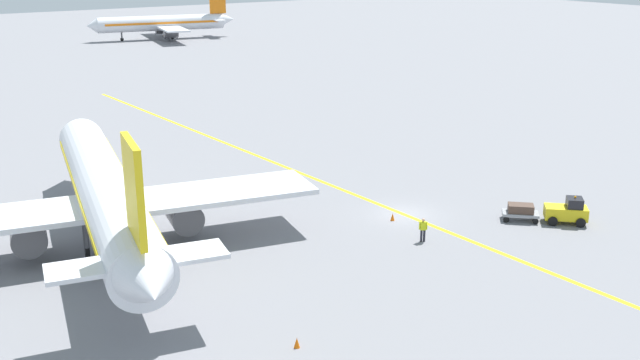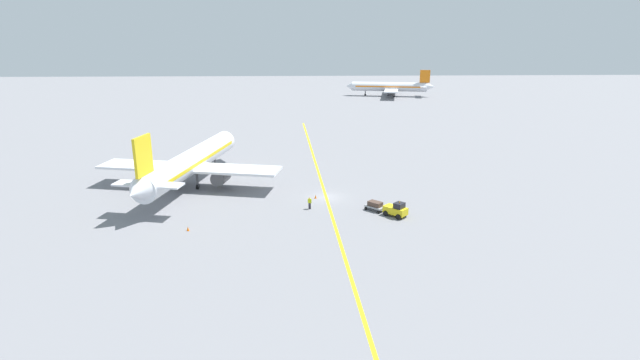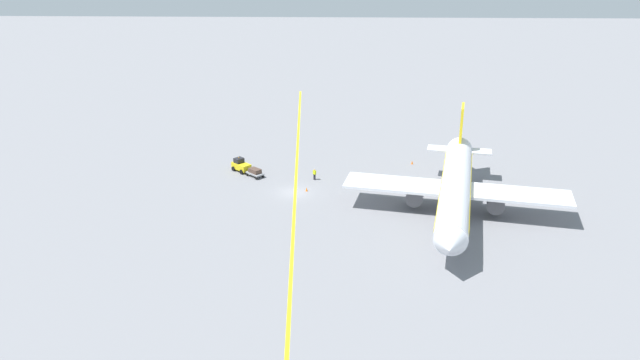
# 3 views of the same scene
# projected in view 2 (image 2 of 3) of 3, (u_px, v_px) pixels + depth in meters

# --- Properties ---
(ground_plane) EXTENTS (400.00, 400.00, 0.00)m
(ground_plane) POSITION_uv_depth(u_px,v_px,m) (326.00, 197.00, 72.01)
(ground_plane) COLOR slate
(apron_yellow_centreline) EXTENTS (6.42, 119.87, 0.01)m
(apron_yellow_centreline) POSITION_uv_depth(u_px,v_px,m) (326.00, 197.00, 72.01)
(apron_yellow_centreline) COLOR yellow
(apron_yellow_centreline) RESTS_ON ground
(airplane_at_gate) EXTENTS (28.47, 35.33, 10.60)m
(airplane_at_gate) POSITION_uv_depth(u_px,v_px,m) (190.00, 163.00, 76.27)
(airplane_at_gate) COLOR silver
(airplane_at_gate) RESTS_ON ground
(airplane_distant_taxiing) EXTENTS (31.84, 25.63, 9.54)m
(airplane_distant_taxiing) POSITION_uv_depth(u_px,v_px,m) (390.00, 87.00, 181.54)
(airplane_distant_taxiing) COLOR silver
(airplane_distant_taxiing) RESTS_ON ground
(baggage_tug_white) EXTENTS (3.21, 3.16, 2.11)m
(baggage_tug_white) POSITION_uv_depth(u_px,v_px,m) (396.00, 210.00, 64.35)
(baggage_tug_white) COLOR gold
(baggage_tug_white) RESTS_ON ground
(baggage_cart_trailing) EXTENTS (2.85, 2.81, 1.24)m
(baggage_cart_trailing) POSITION_uv_depth(u_px,v_px,m) (375.00, 205.00, 66.48)
(baggage_cart_trailing) COLOR gray
(baggage_cart_trailing) RESTS_ON ground
(ground_crew_worker) EXTENTS (0.50, 0.38, 1.68)m
(ground_crew_worker) POSITION_uv_depth(u_px,v_px,m) (310.00, 202.00, 67.02)
(ground_crew_worker) COLOR #23232D
(ground_crew_worker) RESTS_ON ground
(traffic_cone_near_nose) EXTENTS (0.32, 0.32, 0.55)m
(traffic_cone_near_nose) POSITION_uv_depth(u_px,v_px,m) (188.00, 229.00, 59.84)
(traffic_cone_near_nose) COLOR orange
(traffic_cone_near_nose) RESTS_ON ground
(traffic_cone_mid_apron) EXTENTS (0.32, 0.32, 0.55)m
(traffic_cone_mid_apron) POSITION_uv_depth(u_px,v_px,m) (316.00, 197.00, 71.39)
(traffic_cone_mid_apron) COLOR orange
(traffic_cone_mid_apron) RESTS_ON ground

